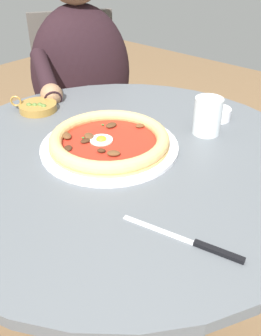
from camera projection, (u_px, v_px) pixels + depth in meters
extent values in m
cylinder|color=#565B60|center=(122.00, 158.00, 0.90)|extent=(0.95, 0.95, 0.03)
cylinder|color=#4E5257|center=(124.00, 262.00, 1.09)|extent=(0.11, 0.11, 0.70)
cylinder|color=#4E5257|center=(125.00, 333.00, 1.29)|extent=(0.56, 0.56, 0.02)
cylinder|color=white|center=(109.00, 147.00, 0.91)|extent=(0.34, 0.34, 0.01)
cylinder|color=#E0B26B|center=(109.00, 144.00, 0.90)|extent=(0.29, 0.29, 0.01)
torus|color=#E0B26B|center=(108.00, 139.00, 0.89)|extent=(0.29, 0.29, 0.03)
cylinder|color=red|center=(108.00, 142.00, 0.90)|extent=(0.27, 0.27, 0.00)
cylinder|color=white|center=(101.00, 140.00, 0.90)|extent=(0.06, 0.06, 0.00)
ellipsoid|color=yellow|center=(101.00, 139.00, 0.90)|extent=(0.03, 0.03, 0.02)
ellipsoid|color=brown|center=(67.00, 136.00, 0.91)|extent=(0.04, 0.03, 0.01)
ellipsoid|color=#3D2314|center=(85.00, 141.00, 0.89)|extent=(0.02, 0.03, 0.01)
ellipsoid|color=brown|center=(114.00, 153.00, 0.84)|extent=(0.04, 0.04, 0.01)
ellipsoid|color=brown|center=(89.00, 136.00, 0.91)|extent=(0.04, 0.04, 0.01)
ellipsoid|color=#4C2D19|center=(111.00, 125.00, 0.96)|extent=(0.02, 0.03, 0.01)
ellipsoid|color=brown|center=(140.00, 126.00, 0.96)|extent=(0.03, 0.03, 0.01)
ellipsoid|color=#3D2314|center=(68.00, 148.00, 0.86)|extent=(0.03, 0.03, 0.01)
ellipsoid|color=#3D2314|center=(101.00, 151.00, 0.85)|extent=(0.02, 0.02, 0.01)
ellipsoid|color=#2D6B28|center=(83.00, 138.00, 0.91)|extent=(0.01, 0.01, 0.00)
ellipsoid|color=#2D6B28|center=(103.00, 125.00, 0.97)|extent=(0.01, 0.01, 0.00)
ellipsoid|color=#2D6B28|center=(121.00, 165.00, 0.80)|extent=(0.01, 0.01, 0.00)
cylinder|color=silver|center=(207.00, 116.00, 0.95)|extent=(0.07, 0.07, 0.10)
cylinder|color=silver|center=(206.00, 124.00, 0.97)|extent=(0.06, 0.06, 0.05)
cube|color=silver|center=(158.00, 230.00, 0.66)|extent=(0.14, 0.04, 0.00)
cube|color=black|center=(219.00, 252.00, 0.62)|extent=(0.09, 0.03, 0.01)
cylinder|color=white|center=(217.00, 114.00, 1.04)|extent=(0.07, 0.07, 0.03)
cylinder|color=olive|center=(218.00, 111.00, 1.04)|extent=(0.06, 0.06, 0.01)
cylinder|color=olive|center=(38.00, 107.00, 1.09)|extent=(0.11, 0.11, 0.02)
torus|color=olive|center=(16.00, 101.00, 1.08)|extent=(0.03, 0.03, 0.03)
ellipsoid|color=#516B2D|center=(30.00, 105.00, 1.08)|extent=(0.02, 0.02, 0.02)
ellipsoid|color=#516B2D|center=(44.00, 107.00, 1.07)|extent=(0.02, 0.02, 0.02)
ellipsoid|color=#516B2D|center=(35.00, 106.00, 1.08)|extent=(0.02, 0.02, 0.02)
ellipsoid|color=#516B2D|center=(40.00, 105.00, 1.08)|extent=(0.02, 0.02, 0.02)
cube|color=#282833|center=(89.00, 177.00, 1.72)|extent=(0.42, 0.44, 0.45)
ellipsoid|color=black|center=(81.00, 75.00, 1.45)|extent=(0.40, 0.44, 0.53)
cylinder|color=black|center=(45.00, 76.00, 1.21)|extent=(0.26, 0.18, 0.12)
sphere|color=#936B4C|center=(52.00, 95.00, 1.15)|extent=(0.07, 0.07, 0.07)
cube|color=#504A45|center=(84.00, 126.00, 1.63)|extent=(0.55, 0.55, 0.02)
cube|color=#504A45|center=(74.00, 63.00, 1.66)|extent=(0.22, 0.31, 0.44)
cylinder|color=#4C4742|center=(53.00, 199.00, 1.58)|extent=(0.02, 0.02, 0.45)
cylinder|color=#4C4742|center=(133.00, 186.00, 1.66)|extent=(0.02, 0.02, 0.45)
cylinder|color=#4C4742|center=(47.00, 157.00, 1.87)|extent=(0.02, 0.02, 0.45)
cylinder|color=#4C4742|center=(115.00, 148.00, 1.95)|extent=(0.02, 0.02, 0.45)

